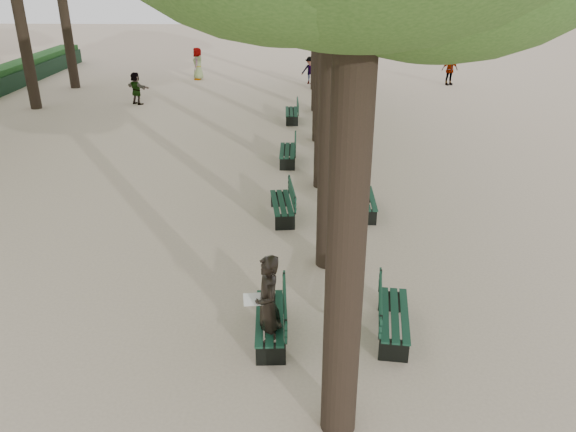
{
  "coord_description": "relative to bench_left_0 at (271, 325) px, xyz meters",
  "views": [
    {
      "loc": [
        0.95,
        -8.42,
        6.33
      ],
      "look_at": [
        0.6,
        3.0,
        1.2
      ],
      "focal_mm": 35.0,
      "sensor_mm": 36.0,
      "label": 1
    }
  ],
  "objects": [
    {
      "name": "bench_right_0",
      "position": [
        2.27,
        0.16,
        0.0
      ],
      "size": [
        0.78,
        1.85,
        0.92
      ],
      "color": "black",
      "rests_on": "ground"
    },
    {
      "name": "ground",
      "position": [
        -0.37,
        -0.15,
        -0.27
      ],
      "size": [
        120.0,
        120.0,
        0.0
      ],
      "primitive_type": "plane",
      "color": "beige",
      "rests_on": "ground"
    },
    {
      "name": "bench_right_3",
      "position": [
        2.27,
        15.66,
        0.0
      ],
      "size": [
        0.73,
        1.84,
        0.92
      ],
      "color": "black",
      "rests_on": "ground"
    },
    {
      "name": "bench_left_1",
      "position": [
        -0.0,
        5.41,
        0.0
      ],
      "size": [
        0.79,
        1.86,
        0.92
      ],
      "color": "black",
      "rests_on": "ground"
    },
    {
      "name": "bench_left_2",
      "position": [
        0.0,
        10.06,
        0.0
      ],
      "size": [
        0.59,
        1.81,
        0.92
      ],
      "color": "black",
      "rests_on": "ground"
    },
    {
      "name": "pedestrian_e",
      "position": [
        -7.73,
        18.88,
        0.51
      ],
      "size": [
        1.38,
        1.07,
        1.57
      ],
      "primitive_type": "imported",
      "rotation": [
        0.0,
        0.0,
        2.55
      ],
      "color": "#262628",
      "rests_on": "ground"
    },
    {
      "name": "bench_right_2",
      "position": [
        2.27,
        10.85,
        0.0
      ],
      "size": [
        0.75,
        1.85,
        0.92
      ],
      "color": "black",
      "rests_on": "ground"
    },
    {
      "name": "pedestrian_d",
      "position": [
        -5.85,
        25.5,
        0.66
      ],
      "size": [
        0.39,
        0.92,
        1.86
      ],
      "primitive_type": "imported",
      "rotation": [
        0.0,
        0.0,
        4.7
      ],
      "color": "#262628",
      "rests_on": "ground"
    },
    {
      "name": "pedestrian_b",
      "position": [
        0.84,
        24.34,
        0.5
      ],
      "size": [
        1.04,
        0.56,
        1.54
      ],
      "primitive_type": "imported",
      "rotation": [
        0.0,
        0.0,
        6.02
      ],
      "color": "#262628",
      "rests_on": "ground"
    },
    {
      "name": "bench_left_0",
      "position": [
        0.0,
        0.0,
        0.0
      ],
      "size": [
        0.67,
        1.83,
        0.92
      ],
      "color": "black",
      "rests_on": "ground"
    },
    {
      "name": "bench_right_1",
      "position": [
        2.27,
        5.79,
        0.0
      ],
      "size": [
        0.58,
        1.8,
        0.92
      ],
      "color": "black",
      "rests_on": "ground"
    },
    {
      "name": "man_with_map",
      "position": [
        -0.02,
        -0.35,
        0.67
      ],
      "size": [
        0.72,
        0.83,
        1.88
      ],
      "color": "black",
      "rests_on": "ground"
    },
    {
      "name": "bench_left_3",
      "position": [
        0.0,
        15.73,
        0.0
      ],
      "size": [
        0.64,
        1.82,
        0.92
      ],
      "color": "black",
      "rests_on": "ground"
    },
    {
      "name": "pedestrian_c",
      "position": [
        8.81,
        24.28,
        0.59
      ],
      "size": [
        1.06,
        0.64,
        1.72
      ],
      "primitive_type": "imported",
      "rotation": [
        0.0,
        0.0,
        0.32
      ],
      "color": "#262628",
      "rests_on": "ground"
    }
  ]
}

